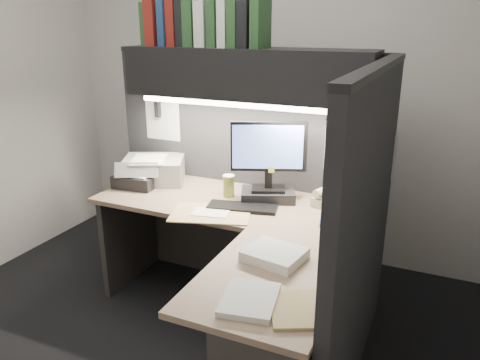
# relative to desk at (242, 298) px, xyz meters

# --- Properties ---
(floor) EXTENTS (3.50, 3.50, 0.00)m
(floor) POSITION_rel_desk_xyz_m (-0.43, 0.00, -0.44)
(floor) COLOR black
(floor) RESTS_ON ground
(wall_back) EXTENTS (3.50, 0.04, 2.70)m
(wall_back) POSITION_rel_desk_xyz_m (-0.43, 1.50, 0.91)
(wall_back) COLOR silver
(wall_back) RESTS_ON floor
(partition_back) EXTENTS (1.90, 0.06, 1.60)m
(partition_back) POSITION_rel_desk_xyz_m (-0.40, 0.93, 0.36)
(partition_back) COLOR black
(partition_back) RESTS_ON floor
(partition_right) EXTENTS (0.06, 1.50, 1.60)m
(partition_right) POSITION_rel_desk_xyz_m (0.55, 0.18, 0.36)
(partition_right) COLOR black
(partition_right) RESTS_ON floor
(desk) EXTENTS (1.70, 1.53, 0.73)m
(desk) POSITION_rel_desk_xyz_m (0.00, 0.00, 0.00)
(desk) COLOR #897057
(desk) RESTS_ON floor
(overhead_shelf) EXTENTS (1.55, 0.34, 0.30)m
(overhead_shelf) POSITION_rel_desk_xyz_m (-0.30, 0.75, 1.06)
(overhead_shelf) COLOR black
(overhead_shelf) RESTS_ON partition_back
(task_light_tube) EXTENTS (1.32, 0.04, 0.04)m
(task_light_tube) POSITION_rel_desk_xyz_m (-0.30, 0.61, 0.89)
(task_light_tube) COLOR white
(task_light_tube) RESTS_ON overhead_shelf
(monitor) EXTENTS (0.44, 0.32, 0.50)m
(monitor) POSITION_rel_desk_xyz_m (-0.12, 0.67, 0.49)
(monitor) COLOR black
(monitor) RESTS_ON desk
(keyboard) EXTENTS (0.44, 0.22, 0.02)m
(keyboard) POSITION_rel_desk_xyz_m (-0.21, 0.47, 0.30)
(keyboard) COLOR black
(keyboard) RESTS_ON desk
(mousepad) EXTENTS (0.23, 0.21, 0.00)m
(mousepad) POSITION_rel_desk_xyz_m (0.36, 0.51, 0.29)
(mousepad) COLOR navy
(mousepad) RESTS_ON desk
(mouse) EXTENTS (0.09, 0.11, 0.03)m
(mouse) POSITION_rel_desk_xyz_m (0.37, 0.52, 0.31)
(mouse) COLOR black
(mouse) RESTS_ON mousepad
(telephone) EXTENTS (0.28, 0.29, 0.09)m
(telephone) POSITION_rel_desk_xyz_m (0.29, 0.74, 0.33)
(telephone) COLOR #B7B28D
(telephone) RESTS_ON desk
(coffee_cup) EXTENTS (0.07, 0.07, 0.13)m
(coffee_cup) POSITION_rel_desk_xyz_m (-0.37, 0.63, 0.35)
(coffee_cup) COLOR #B5BA4A
(coffee_cup) RESTS_ON desk
(printer) EXTENTS (0.52, 0.49, 0.16)m
(printer) POSITION_rel_desk_xyz_m (-0.99, 0.70, 0.37)
(printer) COLOR gray
(printer) RESTS_ON desk
(notebook_stack) EXTENTS (0.30, 0.26, 0.08)m
(notebook_stack) POSITION_rel_desk_xyz_m (-1.03, 0.56, 0.33)
(notebook_stack) COLOR black
(notebook_stack) RESTS_ON desk
(open_folder) EXTENTS (0.53, 0.42, 0.01)m
(open_folder) POSITION_rel_desk_xyz_m (-0.34, 0.32, 0.29)
(open_folder) COLOR tan
(open_folder) RESTS_ON desk
(paper_stack_a) EXTENTS (0.30, 0.26, 0.05)m
(paper_stack_a) POSITION_rel_desk_xyz_m (0.19, -0.04, 0.31)
(paper_stack_a) COLOR white
(paper_stack_a) RESTS_ON desk
(paper_stack_b) EXTENTS (0.26, 0.30, 0.03)m
(paper_stack_b) POSITION_rel_desk_xyz_m (0.22, -0.42, 0.30)
(paper_stack_b) COLOR white
(paper_stack_b) RESTS_ON desk
(manila_stack) EXTENTS (0.29, 0.32, 0.01)m
(manila_stack) POSITION_rel_desk_xyz_m (0.41, -0.40, 0.29)
(manila_stack) COLOR tan
(manila_stack) RESTS_ON desk
(binder_row) EXTENTS (0.82, 0.25, 0.30)m
(binder_row) POSITION_rel_desk_xyz_m (-0.59, 0.75, 1.35)
(binder_row) COLOR #244925
(binder_row) RESTS_ON overhead_shelf
(pinned_papers) EXTENTS (1.76, 1.31, 0.51)m
(pinned_papers) POSITION_rel_desk_xyz_m (-0.00, 0.56, 0.61)
(pinned_papers) COLOR white
(pinned_papers) RESTS_ON partition_back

